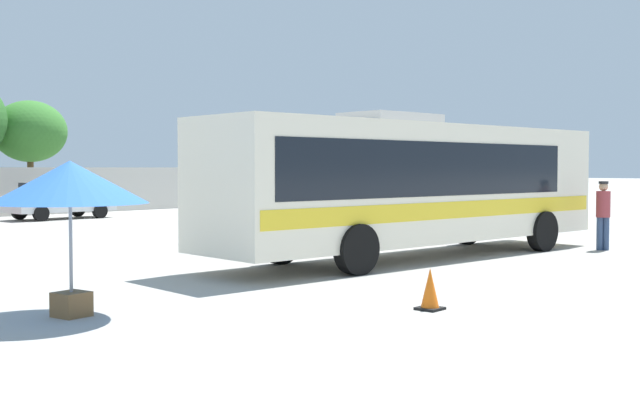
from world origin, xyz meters
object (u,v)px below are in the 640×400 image
object	(u,v)px
coach_bus_cream_yellow	(412,182)
attendant_by_bus_door	(603,211)
parked_car_rightmost_white	(59,200)
vendor_umbrella_near_gate_blue	(70,185)
traffic_cone_on_apron	(430,290)
roadside_tree_midright	(30,132)

from	to	relation	value
coach_bus_cream_yellow	attendant_by_bus_door	world-z (taller)	coach_bus_cream_yellow
parked_car_rightmost_white	vendor_umbrella_near_gate_blue	bearing A→B (deg)	-119.79
coach_bus_cream_yellow	traffic_cone_on_apron	world-z (taller)	coach_bus_cream_yellow
attendant_by_bus_door	parked_car_rightmost_white	size ratio (longest dim) A/B	0.41
attendant_by_bus_door	traffic_cone_on_apron	size ratio (longest dim) A/B	2.84
attendant_by_bus_door	parked_car_rightmost_white	world-z (taller)	attendant_by_bus_door
traffic_cone_on_apron	vendor_umbrella_near_gate_blue	bearing A→B (deg)	137.29
attendant_by_bus_door	roadside_tree_midright	bearing A→B (deg)	90.35
coach_bus_cream_yellow	parked_car_rightmost_white	size ratio (longest dim) A/B	2.70
coach_bus_cream_yellow	vendor_umbrella_near_gate_blue	bearing A→B (deg)	-176.69
coach_bus_cream_yellow	roadside_tree_midright	world-z (taller)	roadside_tree_midright
coach_bus_cream_yellow	parked_car_rightmost_white	world-z (taller)	coach_bus_cream_yellow
coach_bus_cream_yellow	roadside_tree_midright	xyz separation A→B (m)	(4.65, 26.60, 2.17)
coach_bus_cream_yellow	parked_car_rightmost_white	distance (m)	19.67
coach_bus_cream_yellow	parked_car_rightmost_white	bearing A→B (deg)	83.89
attendant_by_bus_door	roadside_tree_midright	size ratio (longest dim) A/B	0.33
attendant_by_bus_door	vendor_umbrella_near_gate_blue	size ratio (longest dim) A/B	0.80
vendor_umbrella_near_gate_blue	roadside_tree_midright	size ratio (longest dim) A/B	0.41
vendor_umbrella_near_gate_blue	parked_car_rightmost_white	xyz separation A→B (m)	(11.49, 20.08, -1.10)
roadside_tree_midright	coach_bus_cream_yellow	bearing A→B (deg)	-99.92
roadside_tree_midright	vendor_umbrella_near_gate_blue	bearing A→B (deg)	-117.37
roadside_tree_midright	attendant_by_bus_door	bearing A→B (deg)	-89.65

